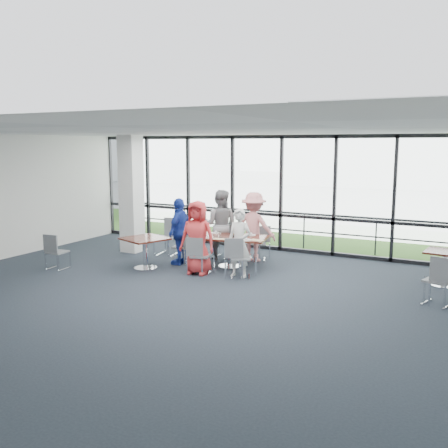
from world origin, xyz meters
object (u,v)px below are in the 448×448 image
at_px(structural_column, 131,194).
at_px(main_table, 230,242).
at_px(diner_near_right, 239,243).
at_px(chair_spare_lb, 167,237).
at_px(diner_end, 180,231).
at_px(chair_main_fr, 258,244).
at_px(diner_far_left, 220,225).
at_px(chair_spare_la, 57,252).
at_px(chair_main_end, 181,247).
at_px(chair_main_nr, 241,258).
at_px(side_table_left, 145,242).
at_px(chair_main_fl, 222,241).
at_px(chair_main_nl, 200,256).
at_px(chair_spare_r, 438,281).
at_px(side_table_right, 445,257).
at_px(diner_near_left, 198,238).
at_px(diner_far_right, 254,227).

bearing_deg(structural_column, main_table, -6.43).
bearing_deg(diner_near_right, chair_spare_lb, 159.36).
xyz_separation_m(diner_end, chair_main_fr, (1.53, 1.29, -0.41)).
height_order(diner_near_right, diner_far_left, diner_far_left).
bearing_deg(chair_spare_la, chair_main_end, 34.52).
bearing_deg(chair_main_nr, chair_main_end, 138.65).
distance_m(side_table_left, diner_end, 0.95).
distance_m(chair_main_nr, chair_main_fl, 2.05).
bearing_deg(chair_main_fr, chair_main_nl, 51.72).
height_order(structural_column, chair_spare_la, structural_column).
xyz_separation_m(main_table, chair_spare_r, (4.73, -0.83, -0.15)).
relative_size(diner_near_right, chair_main_nr, 1.73).
distance_m(diner_end, chair_spare_lb, 1.15).
bearing_deg(chair_spare_r, chair_spare_lb, -173.00).
height_order(side_table_left, chair_main_nl, chair_main_nl).
bearing_deg(structural_column, chair_spare_r, -8.56).
relative_size(main_table, chair_main_nr, 2.18).
relative_size(diner_near_right, chair_spare_lb, 1.61).
bearing_deg(side_table_left, chair_main_nl, 6.59).
bearing_deg(diner_far_left, chair_main_fl, -86.73).
xyz_separation_m(chair_main_fr, chair_spare_lb, (-2.39, -0.61, 0.06)).
distance_m(main_table, side_table_right, 4.78).
height_order(diner_near_right, chair_main_end, diner_near_right).
bearing_deg(diner_near_right, chair_spare_la, -159.91).
height_order(diner_near_left, chair_main_nl, diner_near_left).
height_order(chair_main_fl, chair_main_fr, chair_main_fl).
relative_size(side_table_right, chair_spare_la, 1.02).
relative_size(main_table, side_table_right, 2.28).
bearing_deg(chair_main_nl, structural_column, 140.44).
height_order(diner_end, chair_spare_r, diner_end).
bearing_deg(main_table, diner_near_right, -60.69).
bearing_deg(chair_main_end, chair_spare_r, 70.65).
height_order(chair_main_fl, chair_spare_r, chair_spare_r).
relative_size(diner_near_left, diner_far_left, 0.93).
height_order(main_table, side_table_left, same).
xyz_separation_m(diner_near_right, chair_main_nl, (-0.88, -0.21, -0.35)).
bearing_deg(chair_main_end, structural_column, -118.73).
height_order(side_table_right, diner_far_right, diner_far_right).
bearing_deg(diner_far_left, chair_main_nr, 120.65).
bearing_deg(chair_main_fl, chair_main_fr, -165.20).
bearing_deg(diner_far_left, diner_near_left, 86.67).
xyz_separation_m(diner_near_left, chair_main_nr, (1.03, 0.14, -0.40)).
xyz_separation_m(diner_near_left, chair_main_nl, (0.08, -0.01, -0.42)).
distance_m(chair_main_fl, chair_spare_la, 4.11).
bearing_deg(side_table_left, diner_end, 58.62).
bearing_deg(chair_spare_r, diner_near_left, -162.00).
bearing_deg(chair_spare_la, chair_main_nr, 11.96).
bearing_deg(side_table_left, diner_far_left, 56.17).
distance_m(chair_main_fr, chair_spare_r, 4.79).
height_order(side_table_right, chair_spare_lb, chair_spare_lb).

